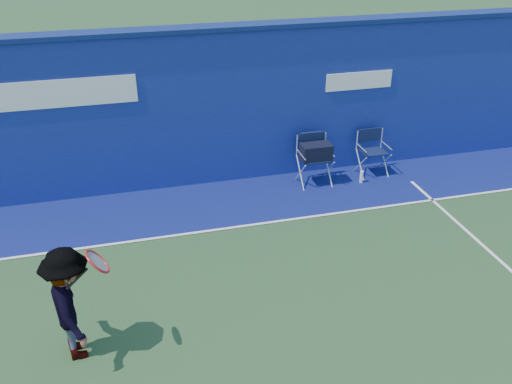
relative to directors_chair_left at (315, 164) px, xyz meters
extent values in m
plane|color=#294726|center=(-2.55, -4.47, -0.43)|extent=(80.00, 80.00, 0.00)
cube|color=navy|center=(-2.55, 0.73, 1.07)|extent=(24.00, 0.40, 3.00)
cube|color=navy|center=(-2.55, 0.73, 2.61)|extent=(24.00, 0.50, 0.08)
cube|color=white|center=(-5.55, 0.52, 1.67)|extent=(4.50, 0.02, 0.50)
cube|color=white|center=(1.05, 0.52, 1.47)|extent=(1.40, 0.02, 0.35)
cube|color=navy|center=(-2.55, -0.37, -0.43)|extent=(24.00, 1.80, 0.01)
cube|color=white|center=(-2.55, -1.27, -0.42)|extent=(24.00, 0.06, 0.01)
cube|color=#10183B|center=(0.00, -0.01, 0.11)|extent=(0.53, 0.44, 0.03)
cube|color=silver|center=(0.00, 0.25, 0.33)|extent=(0.60, 0.03, 0.43)
cube|color=#10183B|center=(0.00, 0.25, 0.42)|extent=(0.53, 0.03, 0.30)
cube|color=black|center=(0.00, -0.04, 0.28)|extent=(0.60, 0.35, 0.33)
cube|color=#10183B|center=(0.00, 0.25, 0.46)|extent=(0.43, 0.07, 0.24)
cube|color=#10183B|center=(1.32, 0.09, 0.07)|extent=(0.49, 0.41, 0.03)
cube|color=silver|center=(1.32, 0.33, 0.27)|extent=(0.55, 0.02, 0.40)
cube|color=#10183B|center=(1.32, 0.33, 0.35)|extent=(0.49, 0.03, 0.28)
cylinder|color=white|center=(0.94, -0.23, -0.30)|extent=(0.07, 0.07, 0.26)
imported|color=#EA4738|center=(-4.48, -3.67, 0.35)|extent=(0.77, 1.10, 1.55)
torus|color=#AC1D16|center=(-4.08, -3.79, 0.99)|extent=(0.30, 0.40, 0.30)
cylinder|color=gray|center=(-4.08, -3.79, 0.99)|extent=(0.24, 0.33, 0.24)
cylinder|color=black|center=(-4.34, -3.76, 0.77)|extent=(0.29, 0.07, 0.25)
camera|label=1|loc=(-3.60, -9.17, 4.66)|focal=38.00mm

